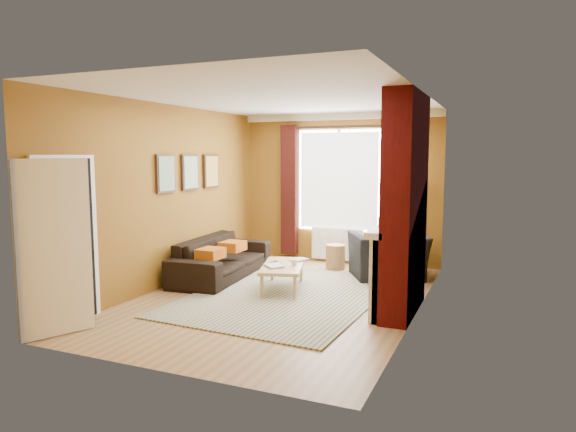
% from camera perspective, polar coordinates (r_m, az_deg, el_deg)
% --- Properties ---
extents(ground, '(5.50, 5.50, 0.00)m').
position_cam_1_polar(ground, '(7.43, -0.76, -9.05)').
color(ground, olive).
rests_on(ground, ground).
extents(room_walls, '(3.82, 5.54, 2.83)m').
position_cam_1_polar(room_walls, '(7.21, 4.75, 1.65)').
color(room_walls, brown).
rests_on(room_walls, ground).
extents(striped_rug, '(2.68, 3.60, 0.02)m').
position_cam_1_polar(striped_rug, '(7.51, -0.21, -8.82)').
color(striped_rug, '#315887').
rests_on(striped_rug, ground).
extents(sofa, '(1.07, 2.34, 0.66)m').
position_cam_1_polar(sofa, '(8.65, -7.35, -4.58)').
color(sofa, black).
rests_on(sofa, ground).
extents(armchair, '(1.49, 1.43, 0.75)m').
position_cam_1_polar(armchair, '(8.63, 11.02, -4.39)').
color(armchair, black).
rests_on(armchair, ground).
extents(coffee_table, '(0.90, 1.29, 0.39)m').
position_cam_1_polar(coffee_table, '(7.75, -0.58, -5.72)').
color(coffee_table, tan).
rests_on(coffee_table, ground).
extents(wicker_stool, '(0.40, 0.40, 0.44)m').
position_cam_1_polar(wicker_stool, '(9.26, 5.31, -4.52)').
color(wicker_stool, '#9F7445').
rests_on(wicker_stool, ground).
extents(floor_lamp, '(0.30, 0.30, 1.64)m').
position_cam_1_polar(floor_lamp, '(9.04, 14.44, 1.92)').
color(floor_lamp, black).
rests_on(floor_lamp, ground).
extents(book_a, '(0.37, 0.36, 0.03)m').
position_cam_1_polar(book_a, '(7.55, -2.35, -5.63)').
color(book_a, '#999999').
rests_on(book_a, coffee_table).
extents(book_b, '(0.28, 0.33, 0.02)m').
position_cam_1_polar(book_b, '(8.12, 0.62, -4.77)').
color(book_b, '#999999').
rests_on(book_b, coffee_table).
extents(mug, '(0.13, 0.13, 0.09)m').
position_cam_1_polar(mug, '(7.66, 0.67, -5.22)').
color(mug, '#999999').
rests_on(mug, coffee_table).
extents(tv_remote, '(0.06, 0.16, 0.02)m').
position_cam_1_polar(tv_remote, '(7.86, -1.59, -5.15)').
color(tv_remote, '#28282B').
rests_on(tv_remote, coffee_table).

